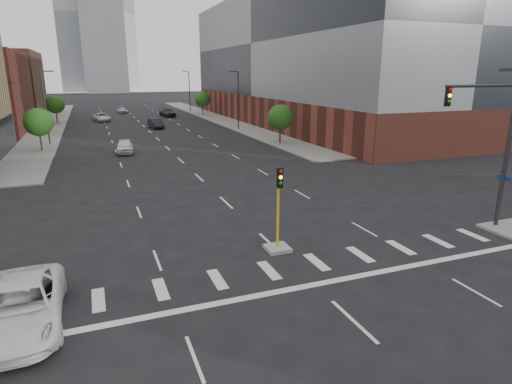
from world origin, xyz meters
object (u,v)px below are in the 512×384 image
median_traffic_signal (278,233)px  car_deep_right (167,112)px  mast_arm_signal (499,133)px  car_distant (122,110)px  car_near_left (125,146)px  car_mid_right (156,123)px  car_far_left (102,117)px  parked_minivan (21,306)px

median_traffic_signal → car_deep_right: 72.09m
mast_arm_signal → car_distant: size_ratio=2.32×
car_near_left → car_distant: (3.50, 51.09, -0.12)m
median_traffic_signal → car_mid_right: bearing=88.4°
car_far_left → parked_minivan: parked_minivan is taller
median_traffic_signal → mast_arm_signal: size_ratio=0.48×
median_traffic_signal → mast_arm_signal: (12.61, -1.47, 4.67)m
car_mid_right → car_far_left: (-7.94, 14.14, -0.04)m
car_deep_right → parked_minivan: car_deep_right is taller
median_traffic_signal → car_near_left: 31.96m
car_far_left → car_deep_right: (13.07, 4.61, 0.09)m
mast_arm_signal → car_near_left: (-17.68, 33.03, -4.86)m
mast_arm_signal → car_mid_right: bearing=101.5°
car_distant → car_far_left: bearing=-116.5°
mast_arm_signal → car_mid_right: mast_arm_signal is taller
car_deep_right → car_distant: size_ratio=1.50×
mast_arm_signal → car_near_left: bearing=118.2°
car_mid_right → car_far_left: bearing=113.8°
car_near_left → parked_minivan: size_ratio=0.78×
car_mid_right → parked_minivan: (-12.85, -56.01, 0.02)m
median_traffic_signal → parked_minivan: median_traffic_signal is taller
car_near_left → car_deep_right: 41.90m
car_far_left → parked_minivan: 70.32m
median_traffic_signal → car_near_left: size_ratio=0.96×
car_near_left → parked_minivan: bearing=-94.8°
median_traffic_signal → car_mid_right: 53.06m
median_traffic_signal → car_distant: bearing=91.1°
mast_arm_signal → car_deep_right: (-5.99, 73.26, -4.80)m
median_traffic_signal → car_distant: median_traffic_signal is taller
mast_arm_signal → car_deep_right: mast_arm_signal is taller
car_deep_right → car_distant: bearing=122.1°
car_far_left → parked_minivan: bearing=-103.9°
car_deep_right → median_traffic_signal: bearing=-100.2°
car_far_left → car_deep_right: bearing=9.5°
parked_minivan → car_distant: bearing=82.9°
median_traffic_signal → car_near_left: (-5.07, 31.56, -0.19)m
mast_arm_signal → parked_minivan: 24.49m
mast_arm_signal → car_mid_right: size_ratio=1.86×
mast_arm_signal → car_far_left: mast_arm_signal is taller
mast_arm_signal → car_deep_right: 73.66m
parked_minivan → median_traffic_signal: bearing=14.0°
car_near_left → median_traffic_signal: bearing=-75.4°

